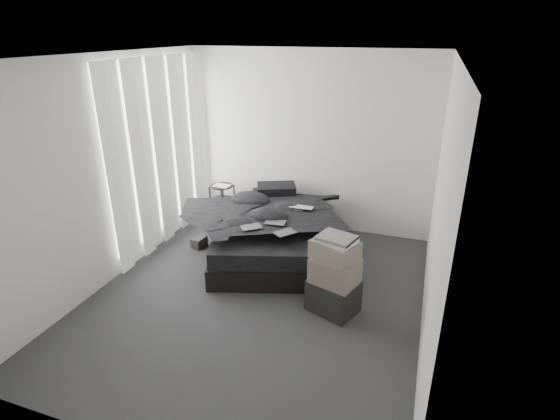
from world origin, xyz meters
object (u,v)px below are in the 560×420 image
(box_lower, at_px, (333,296))
(laptop, at_px, (300,204))
(bed, at_px, (273,245))
(side_stand, at_px, (223,205))

(box_lower, bearing_deg, laptop, 122.10)
(laptop, height_order, box_lower, laptop)
(bed, bearing_deg, laptop, 7.50)
(laptop, xyz_separation_m, box_lower, (0.72, -1.15, -0.53))
(bed, distance_m, box_lower, 1.45)
(bed, relative_size, box_lower, 3.99)
(laptop, bearing_deg, side_stand, 160.93)
(laptop, bearing_deg, bed, -154.50)
(bed, xyz_separation_m, box_lower, (1.05, -1.00, 0.05))
(side_stand, bearing_deg, laptop, -19.62)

